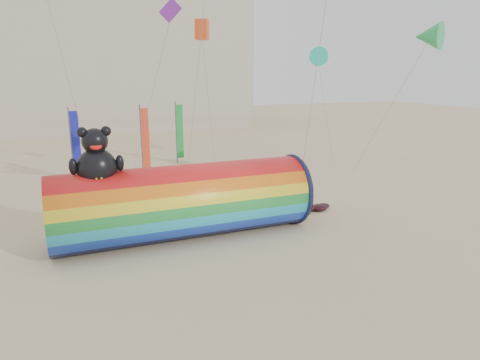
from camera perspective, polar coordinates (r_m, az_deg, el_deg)
name	(u,v)px	position (r m, az deg, el deg)	size (l,w,h in m)	color
ground	(243,239)	(19.69, 0.35, -7.91)	(160.00, 160.00, 0.00)	#CCB58C
hotel_building	(12,50)	(63.02, -28.15, 15.03)	(60.40, 15.40, 20.60)	#B7AD99
windsock_assembly	(184,200)	(19.64, -7.48, -2.60)	(11.61, 3.54, 5.35)	red
kite_handler	(280,192)	(24.32, 5.31, -1.59)	(0.62, 0.40, 1.69)	#58595F
fabric_bundle	(309,207)	(23.97, 9.14, -3.62)	(2.62, 1.35, 0.41)	#370A12
festival_banners	(136,138)	(33.60, -13.70, 5.49)	(8.98, 3.63, 5.20)	#59595E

